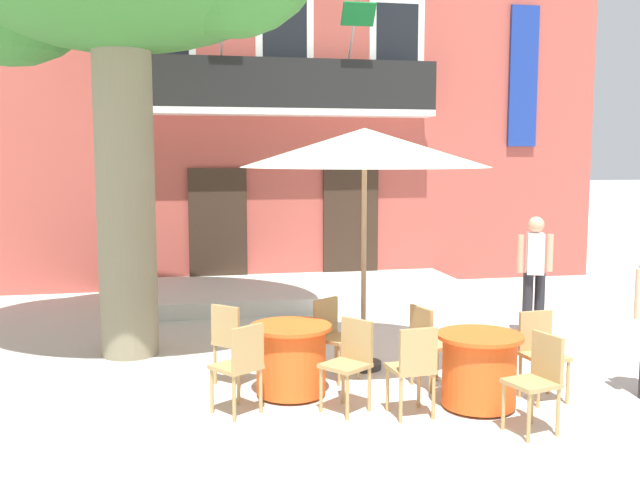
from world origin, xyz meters
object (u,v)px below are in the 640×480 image
at_px(cafe_chair_middle_2, 538,376).
at_px(cafe_chair_middle_0, 429,341).
at_px(cafe_chair_middle_1, 414,365).
at_px(cafe_chair_near_tree_0, 241,362).
at_px(cafe_table_middle, 479,370).
at_px(cafe_table_near_tree, 291,359).
at_px(cafe_chair_near_tree_2, 332,333).
at_px(cafe_chair_near_tree_3, 232,338).
at_px(cafe_chair_near_tree_1, 350,358).
at_px(cafe_umbrella, 365,149).
at_px(cafe_chair_middle_3, 540,349).
at_px(pedestrian_mid_plaza, 535,270).

bearing_deg(cafe_chair_middle_2, cafe_chair_middle_0, 111.04).
bearing_deg(cafe_chair_middle_1, cafe_chair_near_tree_0, 165.96).
bearing_deg(cafe_table_middle, cafe_chair_middle_2, -69.92).
bearing_deg(cafe_table_middle, cafe_chair_near_tree_0, 173.63).
xyz_separation_m(cafe_table_near_tree, cafe_table_middle, (1.79, -0.76, 0.00)).
xyz_separation_m(cafe_chair_near_tree_2, cafe_chair_near_tree_3, (-1.14, -0.03, 0.00)).
xyz_separation_m(cafe_chair_near_tree_1, cafe_chair_middle_1, (0.55, -0.34, 0.00)).
distance_m(cafe_chair_near_tree_1, cafe_chair_near_tree_2, 1.06).
distance_m(cafe_chair_near_tree_0, cafe_umbrella, 2.91).
distance_m(cafe_chair_near_tree_1, cafe_chair_middle_3, 2.03).
xyz_separation_m(cafe_chair_near_tree_0, pedestrian_mid_plaza, (4.28, 2.24, 0.43)).
bearing_deg(cafe_chair_near_tree_3, cafe_chair_near_tree_0, -89.31).
height_order(cafe_chair_near_tree_0, cafe_chair_middle_3, same).
bearing_deg(cafe_umbrella, cafe_chair_middle_3, -42.58).
height_order(cafe_chair_near_tree_0, cafe_chair_near_tree_2, same).
relative_size(cafe_chair_near_tree_3, cafe_chair_middle_2, 1.00).
relative_size(cafe_table_middle, pedestrian_mid_plaza, 0.51).
xyz_separation_m(cafe_chair_near_tree_2, cafe_table_middle, (1.23, -1.26, -0.14)).
distance_m(cafe_table_near_tree, cafe_chair_middle_2, 2.53).
height_order(cafe_table_middle, cafe_chair_middle_0, cafe_chair_middle_0).
bearing_deg(cafe_chair_middle_1, cafe_table_middle, 10.91).
xyz_separation_m(cafe_table_near_tree, cafe_chair_middle_2, (2.05, -1.46, 0.14)).
height_order(cafe_chair_near_tree_0, pedestrian_mid_plaza, pedestrian_mid_plaza).
relative_size(cafe_chair_near_tree_2, cafe_chair_middle_3, 1.00).
bearing_deg(cafe_chair_middle_0, cafe_chair_near_tree_0, -168.22).
distance_m(cafe_chair_near_tree_0, cafe_chair_middle_3, 3.11).
height_order(cafe_chair_middle_0, cafe_chair_middle_3, same).
bearing_deg(cafe_table_near_tree, cafe_chair_middle_2, -35.47).
bearing_deg(cafe_chair_middle_1, cafe_chair_middle_3, 10.85).
distance_m(cafe_chair_middle_0, pedestrian_mid_plaza, 2.87).
height_order(cafe_table_middle, cafe_chair_middle_3, cafe_chair_middle_3).
xyz_separation_m(cafe_chair_near_tree_1, cafe_chair_near_tree_2, (0.05, 1.06, 0.00)).
bearing_deg(cafe_chair_middle_3, cafe_chair_middle_1, -169.15).
bearing_deg(cafe_chair_near_tree_3, cafe_chair_near_tree_1, -43.44).
distance_m(cafe_chair_near_tree_1, cafe_table_middle, 1.31).
xyz_separation_m(cafe_chair_near_tree_0, cafe_chair_middle_3, (3.11, -0.12, 0.00)).
xyz_separation_m(cafe_chair_near_tree_0, cafe_umbrella, (1.57, 1.29, 2.08)).
xyz_separation_m(cafe_chair_near_tree_2, pedestrian_mid_plaza, (3.14, 1.24, 0.43)).
xyz_separation_m(cafe_chair_near_tree_3, cafe_chair_middle_3, (3.12, -1.09, 0.00)).
height_order(cafe_chair_near_tree_3, cafe_table_middle, cafe_chair_near_tree_3).
height_order(cafe_chair_near_tree_0, cafe_umbrella, cafe_umbrella).
distance_m(cafe_chair_middle_0, cafe_umbrella, 2.31).
height_order(cafe_chair_near_tree_0, cafe_chair_middle_2, same).
height_order(cafe_chair_near_tree_2, cafe_chair_middle_3, same).
relative_size(cafe_chair_near_tree_1, cafe_chair_middle_3, 1.00).
relative_size(cafe_chair_near_tree_0, cafe_chair_near_tree_2, 1.00).
distance_m(cafe_table_near_tree, cafe_chair_near_tree_2, 0.77).
xyz_separation_m(cafe_chair_near_tree_2, cafe_umbrella, (0.44, 0.29, 2.08)).
bearing_deg(cafe_umbrella, cafe_chair_middle_2, -65.02).
bearing_deg(cafe_chair_middle_3, cafe_chair_near_tree_0, 177.73).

